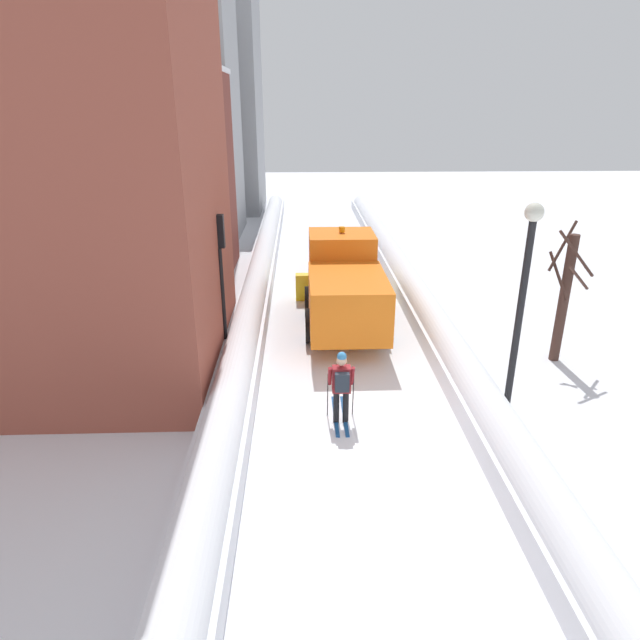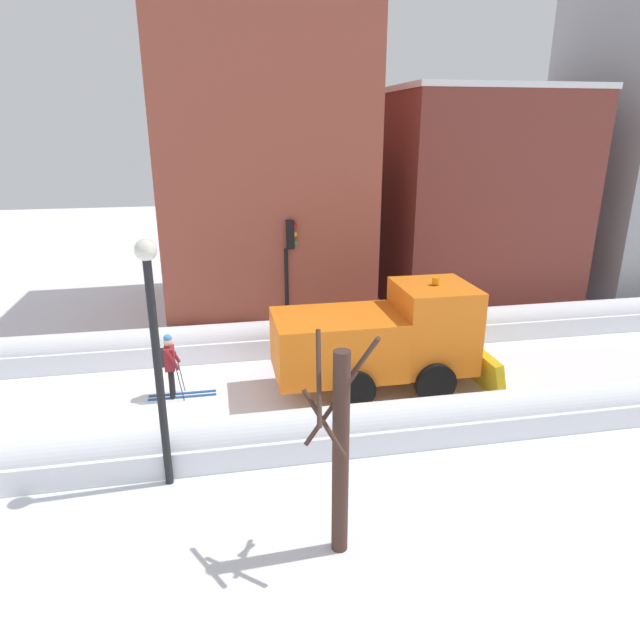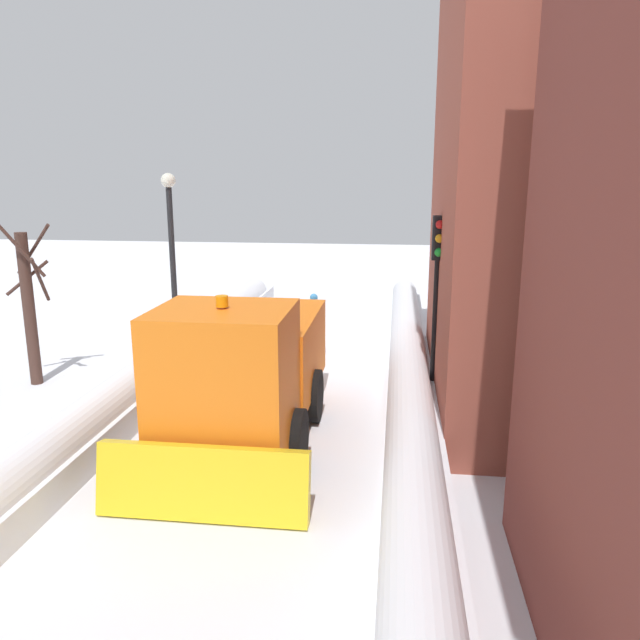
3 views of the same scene
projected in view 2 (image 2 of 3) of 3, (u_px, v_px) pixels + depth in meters
The scene contains 10 objects.
ground_plane at pixel (521, 372), 16.62m from camera, with size 80.00×80.00×0.00m, color white.
snowbank_left at pixel (478, 325), 19.20m from camera, with size 1.10×36.00×1.08m.
snowbank_right at pixel (586, 405), 13.74m from camera, with size 1.10×36.00×1.02m.
building_brick_near at pixel (258, 164), 20.91m from camera, with size 9.04×7.05×11.23m.
building_brick_mid at pixel (465, 198), 22.91m from camera, with size 7.51×7.13×8.34m.
plow_truck at pixel (384, 338), 15.22m from camera, with size 3.20×5.98×3.12m.
skier at pixel (170, 363), 14.80m from camera, with size 0.62×1.80×1.81m.
traffic_light_pole at pixel (289, 259), 17.70m from camera, with size 0.28×0.42×4.19m.
street_lamp at pixel (155, 336), 10.42m from camera, with size 0.40×0.40×5.07m.
bare_tree_near at pixel (340, 449), 9.06m from camera, with size 1.20×1.13×3.99m.
Camera 2 is at (13.76, 1.20, 6.94)m, focal length 31.28 mm.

